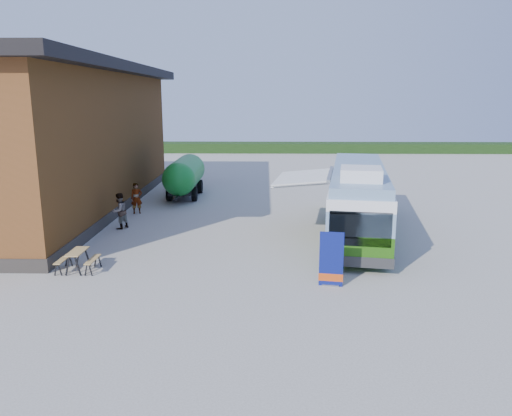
{
  "coord_description": "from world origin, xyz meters",
  "views": [
    {
      "loc": [
        0.85,
        -15.78,
        5.8
      ],
      "look_at": [
        0.46,
        3.96,
        1.4
      ],
      "focal_mm": 35.0,
      "sensor_mm": 36.0,
      "label": 1
    }
  ],
  "objects_px": {
    "bus": "(358,197)",
    "picnic_table": "(77,256)",
    "slurry_tanker": "(185,175)",
    "banner": "(331,264)",
    "person_b": "(119,211)",
    "person_a": "(137,198)"
  },
  "relations": [
    {
      "from": "bus",
      "to": "picnic_table",
      "type": "xyz_separation_m",
      "value": [
        -10.34,
        -5.06,
        -1.06
      ]
    },
    {
      "from": "slurry_tanker",
      "to": "bus",
      "type": "bearing_deg",
      "value": -42.34
    },
    {
      "from": "bus",
      "to": "banner",
      "type": "distance_m",
      "value": 6.61
    },
    {
      "from": "picnic_table",
      "to": "slurry_tanker",
      "type": "relative_size",
      "value": 0.2
    },
    {
      "from": "banner",
      "to": "person_b",
      "type": "bearing_deg",
      "value": 150.93
    },
    {
      "from": "person_a",
      "to": "bus",
      "type": "bearing_deg",
      "value": -38.88
    },
    {
      "from": "picnic_table",
      "to": "bus",
      "type": "bearing_deg",
      "value": 26.22
    },
    {
      "from": "banner",
      "to": "picnic_table",
      "type": "bearing_deg",
      "value": -178.81
    },
    {
      "from": "bus",
      "to": "person_b",
      "type": "relative_size",
      "value": 6.81
    },
    {
      "from": "picnic_table",
      "to": "person_a",
      "type": "distance_m",
      "value": 8.63
    },
    {
      "from": "banner",
      "to": "slurry_tanker",
      "type": "distance_m",
      "value": 15.77
    },
    {
      "from": "banner",
      "to": "person_a",
      "type": "bearing_deg",
      "value": 140.52
    },
    {
      "from": "person_a",
      "to": "slurry_tanker",
      "type": "bearing_deg",
      "value": 47.74
    },
    {
      "from": "bus",
      "to": "person_a",
      "type": "height_order",
      "value": "bus"
    },
    {
      "from": "picnic_table",
      "to": "person_b",
      "type": "xyz_separation_m",
      "value": [
        -0.17,
        5.61,
        0.28
      ]
    },
    {
      "from": "bus",
      "to": "slurry_tanker",
      "type": "bearing_deg",
      "value": 147.12
    },
    {
      "from": "person_b",
      "to": "slurry_tanker",
      "type": "relative_size",
      "value": 0.26
    },
    {
      "from": "banner",
      "to": "person_b",
      "type": "distance_m",
      "value": 10.98
    },
    {
      "from": "banner",
      "to": "slurry_tanker",
      "type": "bearing_deg",
      "value": 125.01
    },
    {
      "from": "banner",
      "to": "person_a",
      "type": "height_order",
      "value": "banner"
    },
    {
      "from": "person_b",
      "to": "slurry_tanker",
      "type": "distance_m",
      "value": 7.61
    },
    {
      "from": "bus",
      "to": "picnic_table",
      "type": "bearing_deg",
      "value": -144.56
    }
  ]
}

